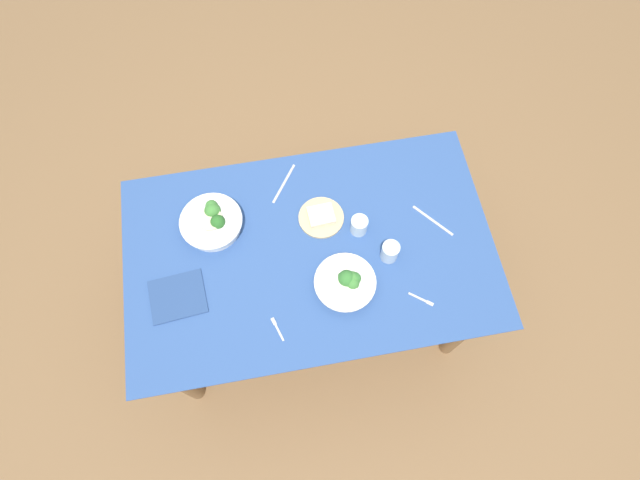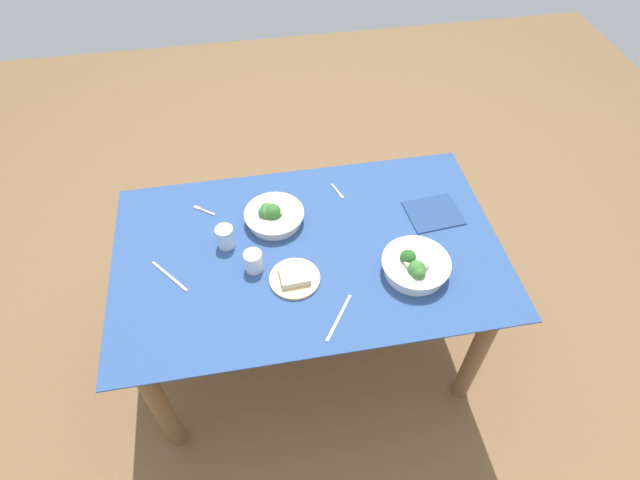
{
  "view_description": "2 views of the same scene",
  "coord_description": "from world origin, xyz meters",
  "px_view_note": "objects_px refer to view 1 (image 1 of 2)",
  "views": [
    {
      "loc": [
        -0.09,
        -0.76,
        2.56
      ],
      "look_at": [
        0.04,
        0.02,
        0.77
      ],
      "focal_mm": 28.45,
      "sensor_mm": 36.0,
      "label": 1
    },
    {
      "loc": [
        0.17,
        1.22,
        2.2
      ],
      "look_at": [
        -0.04,
        0.0,
        0.77
      ],
      "focal_mm": 28.68,
      "sensor_mm": 36.0,
      "label": 2
    }
  ],
  "objects_px": {
    "water_glass_side": "(359,225)",
    "fork_by_far_bowl": "(277,328)",
    "broccoli_bowl_near": "(346,282)",
    "fork_by_near_bowl": "(422,300)",
    "table_knife_left": "(284,184)",
    "table_knife_right": "(433,221)",
    "water_glass_center": "(390,252)",
    "bread_side_plate": "(321,217)",
    "broccoli_bowl_far": "(212,222)",
    "napkin_folded_upper": "(178,297)"
  },
  "relations": [
    {
      "from": "bread_side_plate",
      "to": "napkin_folded_upper",
      "type": "xyz_separation_m",
      "value": [
        -0.59,
        -0.23,
        -0.01
      ]
    },
    {
      "from": "fork_by_far_bowl",
      "to": "broccoli_bowl_near",
      "type": "bearing_deg",
      "value": -85.13
    },
    {
      "from": "fork_by_far_bowl",
      "to": "bread_side_plate",
      "type": "bearing_deg",
      "value": -47.88
    },
    {
      "from": "table_knife_left",
      "to": "fork_by_near_bowl",
      "type": "bearing_deg",
      "value": 71.36
    },
    {
      "from": "broccoli_bowl_far",
      "to": "fork_by_far_bowl",
      "type": "relative_size",
      "value": 2.6
    },
    {
      "from": "fork_by_near_bowl",
      "to": "broccoli_bowl_far",
      "type": "bearing_deg",
      "value": -173.55
    },
    {
      "from": "broccoli_bowl_far",
      "to": "fork_by_near_bowl",
      "type": "xyz_separation_m",
      "value": [
        0.75,
        -0.45,
        -0.03
      ]
    },
    {
      "from": "water_glass_side",
      "to": "fork_by_far_bowl",
      "type": "bearing_deg",
      "value": -138.03
    },
    {
      "from": "table_knife_left",
      "to": "fork_by_far_bowl",
      "type": "bearing_deg",
      "value": 23.8
    },
    {
      "from": "broccoli_bowl_far",
      "to": "table_knife_left",
      "type": "bearing_deg",
      "value": 25.01
    },
    {
      "from": "water_glass_side",
      "to": "fork_by_near_bowl",
      "type": "relative_size",
      "value": 0.93
    },
    {
      "from": "fork_by_near_bowl",
      "to": "table_knife_right",
      "type": "relative_size",
      "value": 0.44
    },
    {
      "from": "water_glass_side",
      "to": "fork_by_far_bowl",
      "type": "relative_size",
      "value": 0.85
    },
    {
      "from": "broccoli_bowl_near",
      "to": "fork_by_near_bowl",
      "type": "distance_m",
      "value": 0.29
    },
    {
      "from": "broccoli_bowl_near",
      "to": "table_knife_left",
      "type": "xyz_separation_m",
      "value": [
        -0.17,
        0.48,
        -0.03
      ]
    },
    {
      "from": "broccoli_bowl_near",
      "to": "bread_side_plate",
      "type": "height_order",
      "value": "broccoli_bowl_near"
    },
    {
      "from": "water_glass_center",
      "to": "water_glass_side",
      "type": "xyz_separation_m",
      "value": [
        -0.09,
        0.13,
        -0.0
      ]
    },
    {
      "from": "table_knife_left",
      "to": "napkin_folded_upper",
      "type": "xyz_separation_m",
      "value": [
        -0.47,
        -0.42,
        0.0
      ]
    },
    {
      "from": "fork_by_far_bowl",
      "to": "water_glass_side",
      "type": "bearing_deg",
      "value": -65.96
    },
    {
      "from": "fork_by_far_bowl",
      "to": "table_knife_right",
      "type": "xyz_separation_m",
      "value": [
        0.68,
        0.33,
        -0.0
      ]
    },
    {
      "from": "fork_by_near_bowl",
      "to": "table_knife_right",
      "type": "height_order",
      "value": "same"
    },
    {
      "from": "broccoli_bowl_near",
      "to": "table_knife_left",
      "type": "relative_size",
      "value": 1.18
    },
    {
      "from": "broccoli_bowl_near",
      "to": "water_glass_center",
      "type": "xyz_separation_m",
      "value": [
        0.19,
        0.09,
        0.01
      ]
    },
    {
      "from": "fork_by_far_bowl",
      "to": "table_knife_right",
      "type": "bearing_deg",
      "value": -82.41
    },
    {
      "from": "water_glass_center",
      "to": "fork_by_near_bowl",
      "type": "relative_size",
      "value": 1.01
    },
    {
      "from": "fork_by_far_bowl",
      "to": "napkin_folded_upper",
      "type": "bearing_deg",
      "value": 44.28
    },
    {
      "from": "water_glass_side",
      "to": "fork_by_near_bowl",
      "type": "height_order",
      "value": "water_glass_side"
    },
    {
      "from": "bread_side_plate",
      "to": "water_glass_center",
      "type": "bearing_deg",
      "value": -42.05
    },
    {
      "from": "water_glass_center",
      "to": "table_knife_left",
      "type": "distance_m",
      "value": 0.53
    },
    {
      "from": "fork_by_near_bowl",
      "to": "table_knife_right",
      "type": "distance_m",
      "value": 0.34
    },
    {
      "from": "water_glass_side",
      "to": "broccoli_bowl_near",
      "type": "bearing_deg",
      "value": -113.34
    },
    {
      "from": "bread_side_plate",
      "to": "table_knife_right",
      "type": "xyz_separation_m",
      "value": [
        0.44,
        -0.09,
        -0.01
      ]
    },
    {
      "from": "bread_side_plate",
      "to": "fork_by_near_bowl",
      "type": "xyz_separation_m",
      "value": [
        0.32,
        -0.41,
        -0.01
      ]
    },
    {
      "from": "water_glass_side",
      "to": "table_knife_left",
      "type": "relative_size",
      "value": 0.41
    },
    {
      "from": "fork_by_near_bowl",
      "to": "napkin_folded_upper",
      "type": "height_order",
      "value": "napkin_folded_upper"
    },
    {
      "from": "table_knife_right",
      "to": "water_glass_center",
      "type": "bearing_deg",
      "value": -99.99
    },
    {
      "from": "bread_side_plate",
      "to": "table_knife_left",
      "type": "xyz_separation_m",
      "value": [
        -0.12,
        0.18,
        -0.01
      ]
    },
    {
      "from": "broccoli_bowl_far",
      "to": "table_knife_right",
      "type": "xyz_separation_m",
      "value": [
        0.87,
        -0.13,
        -0.04
      ]
    },
    {
      "from": "water_glass_side",
      "to": "fork_by_near_bowl",
      "type": "bearing_deg",
      "value": -61.65
    },
    {
      "from": "fork_by_near_bowl",
      "to": "water_glass_side",
      "type": "bearing_deg",
      "value": 155.77
    },
    {
      "from": "broccoli_bowl_far",
      "to": "water_glass_side",
      "type": "distance_m",
      "value": 0.58
    },
    {
      "from": "broccoli_bowl_far",
      "to": "table_knife_right",
      "type": "distance_m",
      "value": 0.88
    },
    {
      "from": "broccoli_bowl_far",
      "to": "water_glass_center",
      "type": "xyz_separation_m",
      "value": [
        0.66,
        -0.25,
        0.01
      ]
    },
    {
      "from": "water_glass_side",
      "to": "table_knife_left",
      "type": "bearing_deg",
      "value": 135.14
    },
    {
      "from": "broccoli_bowl_near",
      "to": "fork_by_near_bowl",
      "type": "relative_size",
      "value": 2.69
    },
    {
      "from": "table_knife_left",
      "to": "broccoli_bowl_near",
      "type": "bearing_deg",
      "value": 53.76
    },
    {
      "from": "broccoli_bowl_near",
      "to": "water_glass_side",
      "type": "relative_size",
      "value": 2.88
    },
    {
      "from": "broccoli_bowl_near",
      "to": "napkin_folded_upper",
      "type": "height_order",
      "value": "broccoli_bowl_near"
    },
    {
      "from": "bread_side_plate",
      "to": "water_glass_center",
      "type": "height_order",
      "value": "water_glass_center"
    },
    {
      "from": "table_knife_left",
      "to": "napkin_folded_upper",
      "type": "bearing_deg",
      "value": -13.85
    }
  ]
}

